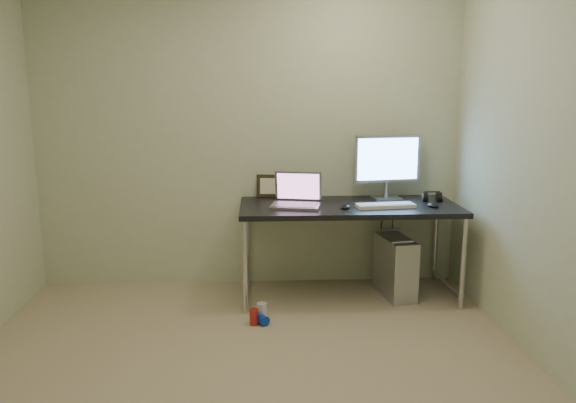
# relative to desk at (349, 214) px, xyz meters

# --- Properties ---
(floor) EXTENTS (3.50, 3.50, 0.00)m
(floor) POSITION_rel_desk_xyz_m (-0.79, -1.38, -0.68)
(floor) COLOR tan
(floor) RESTS_ON ground
(wall_back) EXTENTS (3.50, 0.02, 2.50)m
(wall_back) POSITION_rel_desk_xyz_m (-0.79, 0.37, 0.57)
(wall_back) COLOR beige
(wall_back) RESTS_ON ground
(wall_right) EXTENTS (0.02, 3.50, 2.50)m
(wall_right) POSITION_rel_desk_xyz_m (0.96, -1.38, 0.57)
(wall_right) COLOR beige
(wall_right) RESTS_ON ground
(desk) EXTENTS (1.71, 0.75, 0.75)m
(desk) POSITION_rel_desk_xyz_m (0.00, 0.00, 0.00)
(desk) COLOR black
(desk) RESTS_ON ground
(tower_computer) EXTENTS (0.27, 0.49, 0.51)m
(tower_computer) POSITION_rel_desk_xyz_m (0.38, -0.02, -0.44)
(tower_computer) COLOR #BCBCC2
(tower_computer) RESTS_ON ground
(cable_a) EXTENTS (0.01, 0.16, 0.69)m
(cable_a) POSITION_rel_desk_xyz_m (0.33, 0.32, -0.28)
(cable_a) COLOR black
(cable_a) RESTS_ON ground
(cable_b) EXTENTS (0.02, 0.11, 0.71)m
(cable_b) POSITION_rel_desk_xyz_m (0.42, 0.30, -0.30)
(cable_b) COLOR black
(cable_b) RESTS_ON ground
(can_red) EXTENTS (0.07, 0.07, 0.12)m
(can_red) POSITION_rel_desk_xyz_m (-0.75, -0.55, -0.62)
(can_red) COLOR #AB211B
(can_red) RESTS_ON ground
(can_white) EXTENTS (0.09, 0.09, 0.13)m
(can_white) POSITION_rel_desk_xyz_m (-0.69, -0.47, -0.61)
(can_white) COLOR silver
(can_white) RESTS_ON ground
(can_blue) EXTENTS (0.13, 0.15, 0.07)m
(can_blue) POSITION_rel_desk_xyz_m (-0.71, -0.53, -0.64)
(can_blue) COLOR #0D34B6
(can_blue) RESTS_ON ground
(laptop) EXTENTS (0.42, 0.37, 0.26)m
(laptop) POSITION_rel_desk_xyz_m (-0.42, -0.02, 0.13)
(laptop) COLOR #A3A3AB
(laptop) RESTS_ON desk
(monitor) EXTENTS (0.56, 0.20, 0.53)m
(monitor) POSITION_rel_desk_xyz_m (0.34, 0.22, 0.38)
(monitor) COLOR #A3A3AB
(monitor) RESTS_ON desk
(keyboard) EXTENTS (0.46, 0.20, 0.03)m
(keyboard) POSITION_rel_desk_xyz_m (0.26, -0.12, 0.09)
(keyboard) COLOR white
(keyboard) RESTS_ON desk
(mouse_right) EXTENTS (0.11, 0.14, 0.04)m
(mouse_right) POSITION_rel_desk_xyz_m (0.63, -0.12, 0.09)
(mouse_right) COLOR black
(mouse_right) RESTS_ON desk
(mouse_left) EXTENTS (0.09, 0.13, 0.04)m
(mouse_left) POSITION_rel_desk_xyz_m (-0.05, -0.14, 0.09)
(mouse_left) COLOR black
(mouse_left) RESTS_ON desk
(headphones) EXTENTS (0.16, 0.10, 0.10)m
(headphones) POSITION_rel_desk_xyz_m (0.69, 0.10, 0.10)
(headphones) COLOR black
(headphones) RESTS_ON desk
(picture_frame) EXTENTS (0.24, 0.09, 0.19)m
(picture_frame) POSITION_rel_desk_xyz_m (-0.61, 0.35, 0.17)
(picture_frame) COLOR black
(picture_frame) RESTS_ON desk
(webcam) EXTENTS (0.04, 0.04, 0.11)m
(webcam) POSITION_rel_desk_xyz_m (-0.35, 0.23, 0.16)
(webcam) COLOR silver
(webcam) RESTS_ON desk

